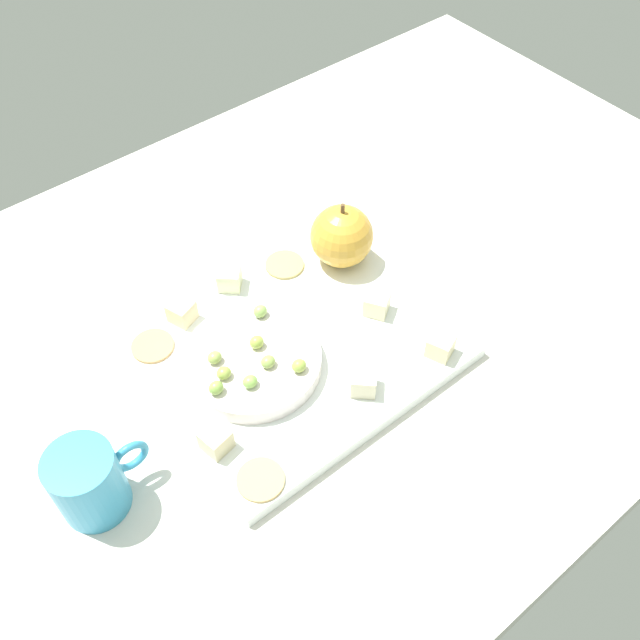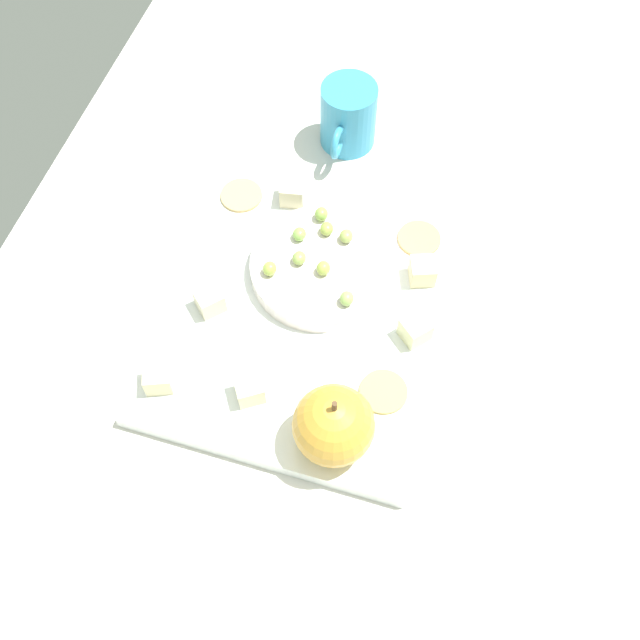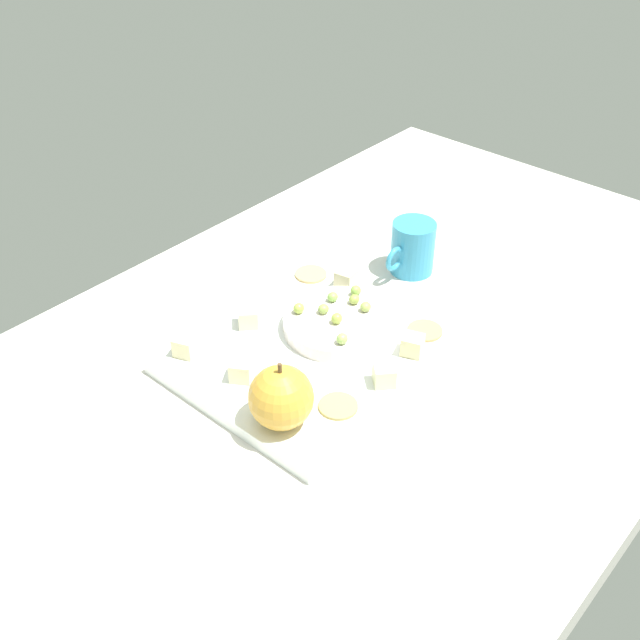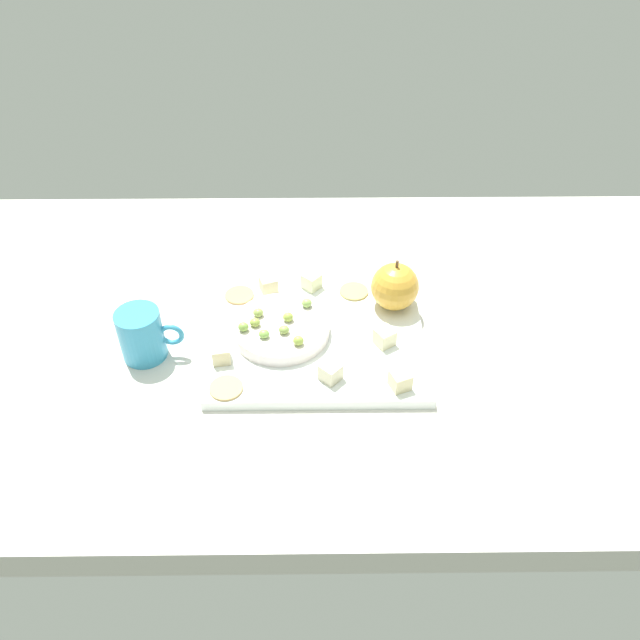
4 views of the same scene
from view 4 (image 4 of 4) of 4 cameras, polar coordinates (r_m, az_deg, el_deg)
table at (r=107.83cm, az=-1.14°, el=-1.37°), size 145.19×82.07×4.93cm
platter at (r=102.66cm, az=-0.22°, el=-1.46°), size 33.84×29.73×1.79cm
serving_dish at (r=101.37cm, az=-3.51°, el=-0.75°), size 15.46×15.46×2.07cm
apple_whole at (r=105.42cm, az=6.73°, el=3.00°), size 7.93×7.93×7.93cm
apple_stem at (r=102.67cm, az=6.93°, el=5.00°), size 0.50×0.50×1.20cm
cheese_cube_0 at (r=110.10cm, az=-0.77°, el=3.51°), size 3.86×3.86×2.73cm
cheese_cube_1 at (r=93.76cm, az=0.96°, el=-4.70°), size 3.86×3.86×2.73cm
cheese_cube_2 at (r=93.36cm, az=7.20°, el=-5.38°), size 3.54×3.54×2.73cm
cheese_cube_3 at (r=109.67cm, az=-4.64°, el=3.18°), size 3.49×3.49×2.73cm
cheese_cube_4 at (r=99.70cm, az=5.82°, el=-1.53°), size 3.77×3.77×2.73cm
cheese_cube_5 at (r=97.63cm, az=-8.88°, el=-3.02°), size 3.19×3.19×2.73cm
cracker_0 at (r=109.86cm, az=3.06°, el=2.58°), size 4.93×4.93×0.40cm
cracker_1 at (r=94.17cm, az=-8.41°, el=-6.05°), size 4.93×4.93×0.40cm
cracker_2 at (r=109.78cm, az=-7.24°, el=2.22°), size 4.93×4.93×0.40cm
grape_0 at (r=100.18cm, az=-5.85°, el=-0.21°), size 1.65×1.49×1.37cm
grape_1 at (r=96.49cm, az=-1.95°, el=-1.86°), size 1.65×1.49×1.53cm
grape_2 at (r=101.91cm, az=-5.56°, el=0.67°), size 1.65×1.49×1.39cm
grape_3 at (r=99.46cm, az=-6.89°, el=-0.62°), size 1.65×1.49×1.54cm
grape_4 at (r=100.64cm, az=-2.88°, el=0.27°), size 1.65×1.49×1.52cm
grape_5 at (r=103.34cm, az=-1.41°, el=1.60°), size 1.65×1.49×1.50cm
grape_6 at (r=98.55cm, az=-3.25°, el=-0.88°), size 1.65×1.49×1.34cm
grape_7 at (r=98.05cm, az=-5.04°, el=-1.25°), size 1.65×1.49×1.37cm
cup at (r=101.74cm, az=-15.66°, el=-1.28°), size 10.10×6.90×8.50cm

